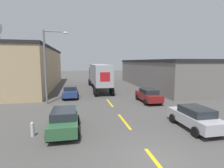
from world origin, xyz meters
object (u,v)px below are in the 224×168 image
object	(u,v)px
parked_car_right_mid	(148,95)
semi_truck	(99,74)
parked_car_right_near	(195,117)
parked_car_left_near	(64,120)
street_lamp	(48,62)
fire_hydrant	(32,129)
parked_car_left_far	(71,91)

from	to	relation	value
parked_car_right_mid	semi_truck	bearing A→B (deg)	113.09
semi_truck	parked_car_right_near	size ratio (longest dim) A/B	3.30
parked_car_left_near	street_lamp	size ratio (longest dim) A/B	0.54
street_lamp	fire_hydrant	distance (m)	9.53
semi_truck	parked_car_left_far	bearing A→B (deg)	-125.53
semi_truck	parked_car_right_mid	bearing A→B (deg)	-67.02
parked_car_left_near	street_lamp	world-z (taller)	street_lamp
parked_car_right_mid	fire_hydrant	xyz separation A→B (m)	(-10.63, -7.17, -0.35)
street_lamp	parked_car_right_mid	bearing A→B (deg)	-7.45
semi_truck	street_lamp	size ratio (longest dim) A/B	1.77
fire_hydrant	parked_car_left_near	bearing A→B (deg)	10.35
parked_car_right_near	fire_hydrant	world-z (taller)	parked_car_right_near
street_lamp	fire_hydrant	size ratio (longest dim) A/B	8.61
parked_car_left_near	fire_hydrant	bearing A→B (deg)	-169.65
semi_truck	parked_car_left_far	distance (m)	7.65
semi_truck	parked_car_right_near	distance (m)	18.94
parked_car_left_near	parked_car_right_mid	distance (m)	11.09
street_lamp	semi_truck	bearing A→B (deg)	54.14
semi_truck	parked_car_right_near	world-z (taller)	semi_truck
parked_car_left_near	parked_car_right_mid	bearing A→B (deg)	37.98
semi_truck	parked_car_right_mid	world-z (taller)	semi_truck
semi_truck	fire_hydrant	xyz separation A→B (m)	(-6.22, -17.52, -2.01)
parked_car_left_near	street_lamp	xyz separation A→B (m)	(-2.12, 8.25, 3.77)
semi_truck	parked_car_left_near	world-z (taller)	semi_truck
parked_car_left_near	fire_hydrant	world-z (taller)	parked_car_left_near
parked_car_left_far	parked_car_right_near	size ratio (longest dim) A/B	1.00
parked_car_right_mid	parked_car_left_far	bearing A→B (deg)	154.03
parked_car_right_mid	street_lamp	bearing A→B (deg)	172.55
street_lamp	parked_car_left_near	bearing A→B (deg)	-75.58
parked_car_left_near	parked_car_right_near	world-z (taller)	same
parked_car_right_mid	fire_hydrant	distance (m)	12.83
fire_hydrant	parked_car_right_mid	bearing A→B (deg)	34.00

